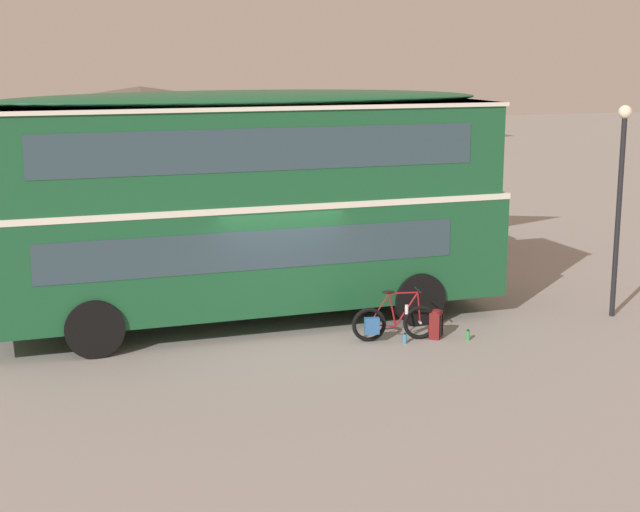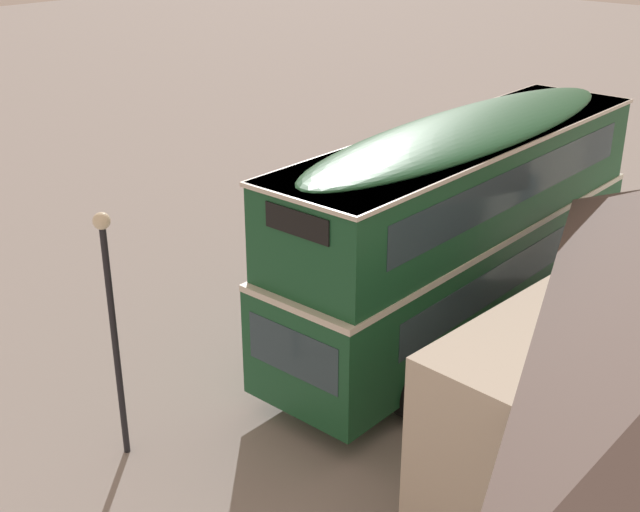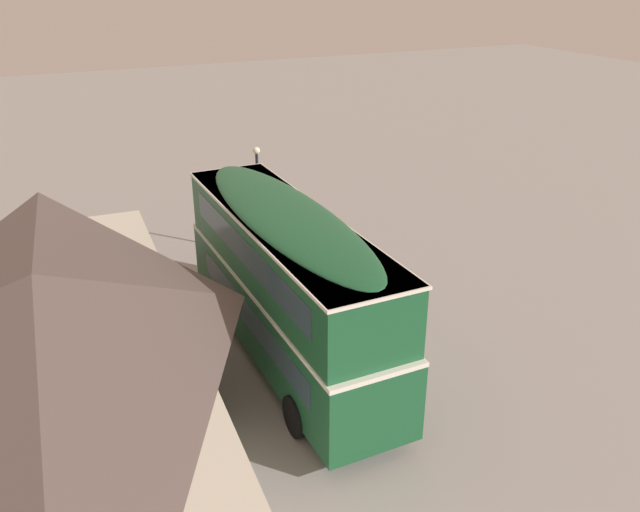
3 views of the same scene
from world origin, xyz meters
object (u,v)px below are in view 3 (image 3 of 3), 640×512
(double_decker_bus, at_px, (287,279))
(backpack_on_ground, at_px, (310,290))
(water_bottle_green_metal, at_px, (312,287))
(street_lamp, at_px, (258,189))
(touring_bicycle, at_px, (317,300))
(water_bottle_blue_sports, at_px, (322,303))

(double_decker_bus, bearing_deg, backpack_on_ground, -33.49)
(water_bottle_green_metal, xyz_separation_m, street_lamp, (3.74, 0.62, 2.67))
(double_decker_bus, distance_m, touring_bicycle, 3.83)
(touring_bicycle, xyz_separation_m, water_bottle_green_metal, (1.43, -0.44, -0.27))
(touring_bicycle, relative_size, backpack_on_ground, 2.89)
(water_bottle_blue_sports, relative_size, water_bottle_green_metal, 0.99)
(street_lamp, bearing_deg, touring_bicycle, -178.05)
(double_decker_bus, relative_size, water_bottle_blue_sports, 50.25)
(touring_bicycle, bearing_deg, backpack_on_ground, -6.96)
(double_decker_bus, relative_size, water_bottle_green_metal, 49.69)
(double_decker_bus, xyz_separation_m, water_bottle_green_metal, (3.76, -2.46, -2.55))
(touring_bicycle, height_order, water_bottle_blue_sports, touring_bicycle)
(backpack_on_ground, height_order, water_bottle_green_metal, backpack_on_ground)
(double_decker_bus, xyz_separation_m, street_lamp, (7.49, -1.85, 0.13))
(double_decker_bus, height_order, backpack_on_ground, double_decker_bus)
(backpack_on_ground, bearing_deg, touring_bicycle, 173.04)
(water_bottle_blue_sports, bearing_deg, backpack_on_ground, 11.20)
(water_bottle_green_metal, bearing_deg, backpack_on_ground, 148.39)
(touring_bicycle, xyz_separation_m, street_lamp, (5.16, 0.18, 2.40))
(backpack_on_ground, bearing_deg, street_lamp, 3.81)
(backpack_on_ground, xyz_separation_m, water_bottle_blue_sports, (-0.72, -0.14, -0.20))
(water_bottle_blue_sports, relative_size, street_lamp, 0.05)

